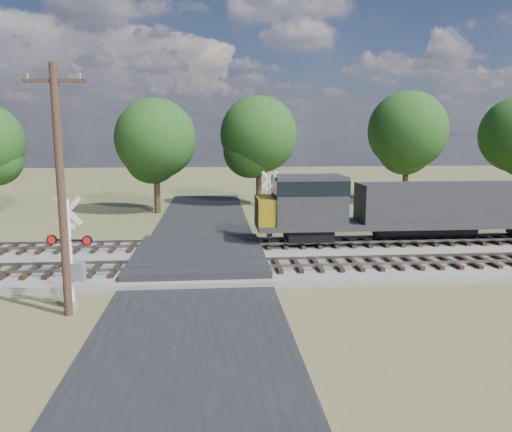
{
  "coord_description": "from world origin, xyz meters",
  "views": [
    {
      "loc": [
        0.83,
        -26.15,
        6.92
      ],
      "look_at": [
        3.25,
        2.0,
        2.27
      ],
      "focal_mm": 35.0,
      "sensor_mm": 36.0,
      "label": 1
    }
  ],
  "objects": [
    {
      "name": "ground",
      "position": [
        0.0,
        0.0,
        0.0
      ],
      "size": [
        160.0,
        160.0,
        0.0
      ],
      "primitive_type": "plane",
      "color": "#4A532C",
      "rests_on": "ground"
    },
    {
      "name": "crossing_signal_near",
      "position": [
        -4.73,
        -6.52,
        1.89
      ],
      "size": [
        1.83,
        0.47,
        4.56
      ],
      "rotation": [
        0.0,
        0.0,
        -0.18
      ],
      "color": "silver",
      "rests_on": "ground"
    },
    {
      "name": "track_near",
      "position": [
        3.12,
        -2.0,
        0.41
      ],
      "size": [
        140.0,
        2.6,
        0.33
      ],
      "color": "black",
      "rests_on": "ballast_bed"
    },
    {
      "name": "equipment_shed",
      "position": [
        13.97,
        9.92,
        1.32
      ],
      "size": [
        4.31,
        4.31,
        2.6
      ],
      "rotation": [
        0.0,
        0.0,
        0.14
      ],
      "color": "#48321F",
      "rests_on": "ground"
    },
    {
      "name": "ballast_bed",
      "position": [
        10.0,
        0.5,
        0.15
      ],
      "size": [
        140.0,
        10.0,
        0.3
      ],
      "primitive_type": "cube",
      "color": "gray",
      "rests_on": "ground"
    },
    {
      "name": "crossing_panel",
      "position": [
        0.0,
        0.5,
        0.32
      ],
      "size": [
        7.0,
        9.0,
        0.62
      ],
      "primitive_type": "cube",
      "color": "#262628",
      "rests_on": "ground"
    },
    {
      "name": "road",
      "position": [
        0.0,
        0.0,
        0.04
      ],
      "size": [
        7.0,
        60.0,
        0.08
      ],
      "primitive_type": "cube",
      "color": "black",
      "rests_on": "ground"
    },
    {
      "name": "utility_pole",
      "position": [
        -4.81,
        -7.2,
        5.0
      ],
      "size": [
        2.31,
        0.36,
        9.44
      ],
      "rotation": [
        0.0,
        0.0,
        -0.1
      ],
      "color": "#342017",
      "rests_on": "ground"
    },
    {
      "name": "track_far",
      "position": [
        3.12,
        3.0,
        0.41
      ],
      "size": [
        140.0,
        2.6,
        0.33
      ],
      "color": "black",
      "rests_on": "ballast_bed"
    },
    {
      "name": "treeline",
      "position": [
        12.76,
        20.85,
        6.76
      ],
      "size": [
        83.6,
        11.72,
        11.17
      ],
      "color": "black",
      "rests_on": "ground"
    },
    {
      "name": "crossing_signal_far",
      "position": [
        4.46,
        6.47,
        1.89
      ],
      "size": [
        1.83,
        0.41,
        4.54
      ],
      "rotation": [
        0.0,
        0.0,
        3.22
      ],
      "color": "silver",
      "rests_on": "ground"
    }
  ]
}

